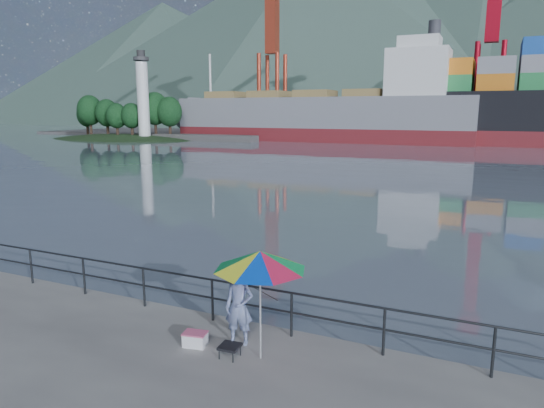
% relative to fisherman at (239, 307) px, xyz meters
% --- Properties ---
extents(harbor_water, '(500.00, 280.00, 0.00)m').
position_rel_fisherman_xyz_m(harbor_water, '(-2.12, 129.05, -0.81)').
color(harbor_water, slate).
rests_on(harbor_water, ground).
extents(far_dock, '(200.00, 40.00, 0.40)m').
position_rel_fisherman_xyz_m(far_dock, '(7.88, 92.05, -0.81)').
color(far_dock, '#514F4C').
rests_on(far_dock, ground).
extents(guardrail, '(22.00, 0.06, 1.03)m').
position_rel_fisherman_xyz_m(guardrail, '(-2.12, 0.75, -0.29)').
color(guardrail, '#2D3033').
rests_on(guardrail, ground).
extents(lighthouse_islet, '(48.00, 26.40, 19.20)m').
position_rel_fisherman_xyz_m(lighthouse_islet, '(-57.09, 61.05, -0.55)').
color(lighthouse_islet, '#263F1E').
rests_on(lighthouse_islet, ground).
extents(fisherman, '(0.68, 0.54, 1.63)m').
position_rel_fisherman_xyz_m(fisherman, '(0.00, 0.00, 0.00)').
color(fisherman, navy).
rests_on(fisherman, ground).
extents(beach_umbrella, '(1.95, 1.95, 2.22)m').
position_rel_fisherman_xyz_m(beach_umbrella, '(0.68, -0.39, 1.22)').
color(beach_umbrella, white).
rests_on(beach_umbrella, ground).
extents(folding_stool, '(0.42, 0.42, 0.26)m').
position_rel_fisherman_xyz_m(folding_stool, '(0.11, -0.61, -0.68)').
color(folding_stool, black).
rests_on(folding_stool, ground).
extents(cooler_bag, '(0.52, 0.39, 0.27)m').
position_rel_fisherman_xyz_m(cooler_bag, '(-0.79, -0.50, -0.68)').
color(cooler_bag, silver).
rests_on(cooler_bag, ground).
extents(fishing_rod, '(0.72, 1.59, 1.22)m').
position_rel_fisherman_xyz_m(fishing_rod, '(-0.27, 1.03, -0.81)').
color(fishing_rod, black).
rests_on(fishing_rod, ground).
extents(bulk_carrier, '(50.13, 8.68, 14.50)m').
position_rel_fisherman_xyz_m(bulk_carrier, '(-20.87, 70.45, 3.33)').
color(bulk_carrier, maroon).
rests_on(bulk_carrier, ground).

